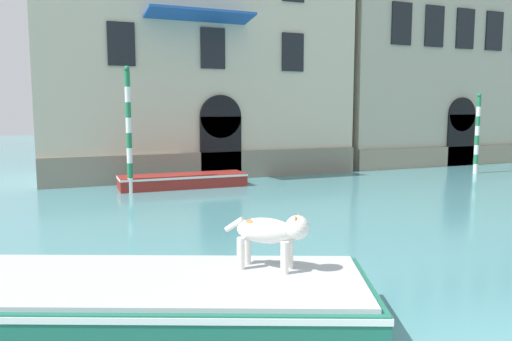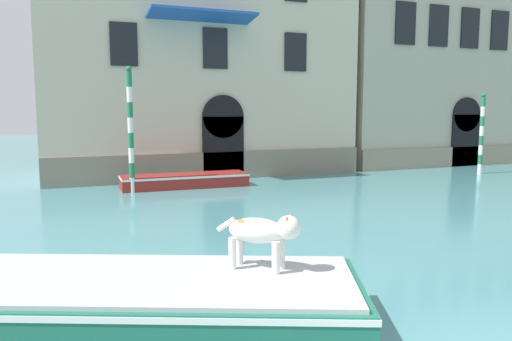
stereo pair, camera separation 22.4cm
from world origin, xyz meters
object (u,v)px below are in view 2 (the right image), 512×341
Objects in this scene: mooring_pole_0 at (131,130)px; dog_on_deck at (263,232)px; boat_foreground at (106,301)px; mooring_pole_2 at (482,133)px; boat_moored_near_palazzo at (185,180)px.

dog_on_deck is at bearing -89.09° from mooring_pole_0.
mooring_pole_2 reaches higher than boat_foreground.
boat_moored_near_palazzo is (4.02, 11.95, -0.13)m from boat_foreground.
mooring_pole_0 is (1.94, 11.40, 1.89)m from boat_foreground.
boat_foreground is 20.90m from mooring_pole_2.
dog_on_deck reaches higher than boat_foreground.
mooring_pole_2 is (15.71, 11.29, 0.60)m from dog_on_deck.
mooring_pole_2 is at bearing -3.26° from boat_moored_near_palazzo.
mooring_pole_0 is (-2.08, -0.55, 2.02)m from boat_moored_near_palazzo.
boat_foreground is 1.96× the size of mooring_pole_2.
mooring_pole_0 is 1.21× the size of mooring_pole_2.
mooring_pole_2 reaches higher than boat_moored_near_palazzo.
dog_on_deck reaches higher than boat_moored_near_palazzo.
dog_on_deck is at bearing 10.00° from boat_foreground.
boat_moored_near_palazzo is (1.89, 12.46, -1.02)m from dog_on_deck.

